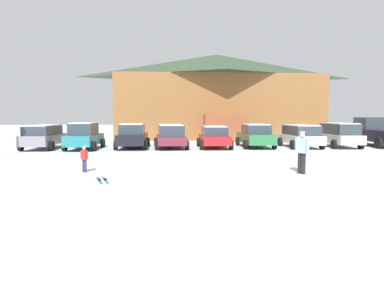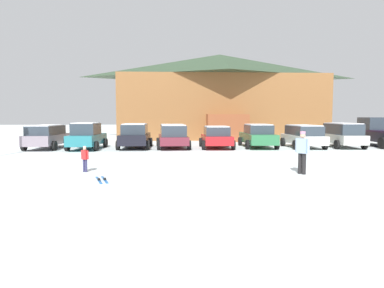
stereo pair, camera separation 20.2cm
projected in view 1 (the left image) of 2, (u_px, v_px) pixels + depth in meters
name	position (u px, v px, depth m)	size (l,w,h in m)	color
ground	(204.00, 206.00, 8.62)	(160.00, 160.00, 0.00)	silver
ski_lodge	(216.00, 96.00, 35.41)	(20.58, 11.61, 8.54)	brown
parked_grey_wagon	(43.00, 136.00, 23.31)	(2.29, 4.39, 1.65)	gray
parked_teal_hatchback	(84.00, 136.00, 23.05)	(2.24, 4.25, 1.81)	#24747F
parked_black_sedan	(133.00, 136.00, 23.87)	(2.28, 4.46, 1.73)	black
parked_maroon_van	(170.00, 135.00, 24.08)	(2.40, 4.72, 1.66)	maroon
parked_red_sedan	(214.00, 137.00, 23.97)	(2.29, 4.13, 1.56)	red
parked_green_coupe	(255.00, 136.00, 24.61)	(2.37, 4.85, 1.68)	#2B6F43
parked_white_suv	(300.00, 135.00, 24.32)	(2.34, 4.34, 1.62)	white
parked_silver_wagon	(339.00, 134.00, 24.61)	(2.27, 4.37, 1.76)	beige
pickup_truck	(377.00, 133.00, 25.55)	(2.57, 5.91, 2.15)	black
skier_adult_in_blue_parka	(302.00, 150.00, 13.33)	(0.43, 0.53, 1.67)	black
skier_child_in_red_jacket	(84.00, 158.00, 13.72)	(0.34, 0.26, 1.05)	navy
pair_of_skis	(102.00, 180.00, 11.99)	(0.70, 1.43, 0.08)	blue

